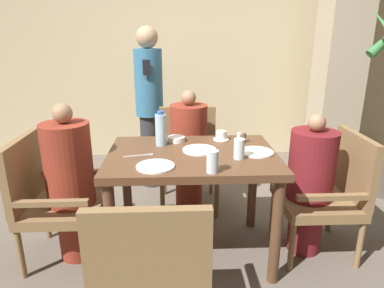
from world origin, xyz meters
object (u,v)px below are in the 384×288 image
at_px(plate_dessert_center, 155,166).
at_px(teacup_with_saucer, 221,136).
at_px(glass_tall_near, 213,162).
at_px(chair_near_corner, 152,270).
at_px(diner_in_left_chair, 71,183).
at_px(plate_main_left, 256,152).
at_px(chair_right_side, 329,190).
at_px(standing_host, 149,104).
at_px(bowl_small, 176,139).
at_px(water_bottle, 161,129).
at_px(diner_in_far_chair, 189,151).
at_px(chair_far_side, 188,154).
at_px(diner_in_right_chair, 310,184).
at_px(chair_left_side, 51,196).
at_px(glass_tall_mid, 239,149).
at_px(plate_main_right, 199,150).

height_order(plate_dessert_center, teacup_with_saucer, teacup_with_saucer).
bearing_deg(glass_tall_near, chair_near_corner, -124.91).
xyz_separation_m(diner_in_left_chair, plate_dessert_center, (0.60, -0.25, 0.21)).
bearing_deg(plate_main_left, chair_right_side, 1.99).
distance_m(standing_host, bowl_small, 0.99).
height_order(diner_in_left_chair, water_bottle, diner_in_left_chair).
bearing_deg(diner_in_left_chair, glass_tall_near, -20.06).
relative_size(diner_in_far_chair, plate_dessert_center, 4.70).
bearing_deg(chair_far_side, chair_near_corner, -97.98).
xyz_separation_m(diner_in_left_chair, diner_in_far_chair, (0.83, 0.67, -0.01)).
distance_m(diner_in_right_chair, standing_host, 1.75).
bearing_deg(chair_right_side, chair_left_side, 180.00).
relative_size(glass_tall_near, glass_tall_mid, 1.00).
xyz_separation_m(chair_left_side, teacup_with_saucer, (1.21, 0.29, 0.33)).
bearing_deg(plate_main_right, bowl_small, 125.76).
xyz_separation_m(plate_dessert_center, water_bottle, (0.02, 0.43, 0.11)).
bearing_deg(diner_in_left_chair, chair_far_side, 44.26).
relative_size(diner_in_far_chair, plate_main_left, 4.70).
relative_size(diner_in_right_chair, glass_tall_near, 7.84).
bearing_deg(diner_in_far_chair, glass_tall_mid, -69.49).
bearing_deg(plate_main_left, plate_main_right, 170.73).
xyz_separation_m(diner_in_left_chair, water_bottle, (0.62, 0.18, 0.32)).
relative_size(plate_main_right, glass_tall_mid, 1.76).
xyz_separation_m(chair_near_corner, water_bottle, (0.01, 0.99, 0.42)).
distance_m(chair_far_side, plate_main_left, 0.98).
distance_m(diner_in_far_chair, bowl_small, 0.48).
height_order(diner_in_right_chair, glass_tall_near, diner_in_right_chair).
relative_size(diner_in_far_chair, glass_tall_mid, 8.28).
distance_m(diner_in_left_chair, plate_main_left, 1.28).
bearing_deg(chair_right_side, glass_tall_near, -158.72).
bearing_deg(bowl_small, plate_dessert_center, -103.94).
distance_m(standing_host, glass_tall_near, 1.63).
height_order(diner_in_right_chair, teacup_with_saucer, diner_in_right_chair).
bearing_deg(plate_dessert_center, water_bottle, 87.63).
distance_m(chair_far_side, water_bottle, 0.79).
height_order(diner_in_left_chair, chair_far_side, diner_in_left_chair).
xyz_separation_m(water_bottle, glass_tall_near, (0.32, -0.52, -0.05)).
xyz_separation_m(plate_dessert_center, glass_tall_near, (0.33, -0.09, 0.06)).
height_order(chair_right_side, plate_main_right, chair_right_side).
height_order(plate_dessert_center, glass_tall_near, glass_tall_near).
height_order(chair_right_side, diner_in_right_chair, diner_in_right_chair).
height_order(diner_in_far_chair, plate_dessert_center, diner_in_far_chair).
height_order(diner_in_right_chair, standing_host, standing_host).
bearing_deg(glass_tall_near, teacup_with_saucer, 78.16).
bearing_deg(standing_host, water_bottle, -81.41).
distance_m(chair_right_side, teacup_with_saucer, 0.86).
relative_size(diner_in_far_chair, teacup_with_saucer, 9.19).
height_order(chair_right_side, teacup_with_saucer, chair_right_side).
xyz_separation_m(chair_far_side, chair_right_side, (0.98, -0.81, 0.00)).
relative_size(plate_main_right, bowl_small, 1.84).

